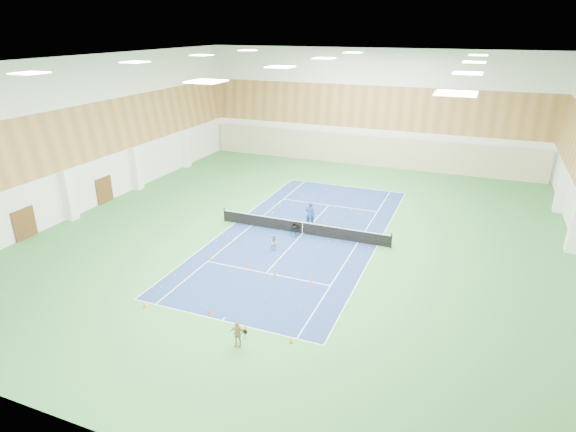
{
  "coord_description": "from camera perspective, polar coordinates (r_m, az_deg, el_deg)",
  "views": [
    {
      "loc": [
        10.96,
        -30.01,
        14.14
      ],
      "look_at": [
        -0.41,
        -1.79,
        2.0
      ],
      "focal_mm": 30.0,
      "sensor_mm": 36.0,
      "label": 1
    }
  ],
  "objects": [
    {
      "name": "cone_base_c",
      "position": [
        24.64,
        -5.05,
        -13.03
      ],
      "size": [
        0.21,
        0.21,
        0.24
      ],
      "primitive_type": "cone",
      "color": "orange",
      "rests_on": "ground"
    },
    {
      "name": "ball_cart",
      "position": [
        34.36,
        0.83,
        -1.76
      ],
      "size": [
        0.62,
        0.62,
        0.86
      ],
      "primitive_type": null,
      "rotation": [
        0.0,
        0.0,
        -0.29
      ],
      "color": "black",
      "rests_on": "ground"
    },
    {
      "name": "door_left_a",
      "position": [
        38.58,
        -28.76,
        -0.81
      ],
      "size": [
        0.08,
        1.8,
        2.2
      ],
      "primitive_type": "cube",
      "color": "#593319",
      "rests_on": "ground"
    },
    {
      "name": "cone_base_b",
      "position": [
        26.06,
        -9.34,
        -11.15
      ],
      "size": [
        0.2,
        0.2,
        0.22
      ],
      "primitive_type": "cone",
      "color": "#E24A0B",
      "rests_on": "ground"
    },
    {
      "name": "cone_svc_a",
      "position": [
        31.51,
        -9.18,
        -5.01
      ],
      "size": [
        0.18,
        0.18,
        0.2
      ],
      "primitive_type": "cone",
      "color": "#DE600B",
      "rests_on": "ground"
    },
    {
      "name": "court_surface",
      "position": [
        34.94,
        1.72,
        -2.12
      ],
      "size": [
        10.97,
        23.77,
        0.01
      ],
      "primitive_type": "cube",
      "color": "navy",
      "rests_on": "ground"
    },
    {
      "name": "ceiling_light_grid",
      "position": [
        32.03,
        1.97,
        17.77
      ],
      "size": [
        21.4,
        25.4,
        0.06
      ],
      "primitive_type": null,
      "color": "white",
      "rests_on": "room_shell"
    },
    {
      "name": "cone_svc_c",
      "position": [
        29.21,
        -1.57,
        -6.96
      ],
      "size": [
        0.2,
        0.2,
        0.22
      ],
      "primitive_type": "cone",
      "color": "#DE430B",
      "rests_on": "ground"
    },
    {
      "name": "cone_svc_b",
      "position": [
        30.6,
        -4.88,
        -5.59
      ],
      "size": [
        0.23,
        0.23,
        0.25
      ],
      "primitive_type": "cone",
      "color": "#FF470D",
      "rests_on": "ground"
    },
    {
      "name": "tennis_net",
      "position": [
        34.72,
        1.73,
        -1.3
      ],
      "size": [
        12.8,
        0.1,
        1.1
      ],
      "primitive_type": null,
      "color": "black",
      "rests_on": "ground"
    },
    {
      "name": "child_apron",
      "position": [
        23.3,
        -6.03,
        -13.71
      ],
      "size": [
        0.83,
        0.48,
        1.33
      ],
      "primitive_type": "imported",
      "rotation": [
        0.0,
        0.0,
        0.21
      ],
      "color": "tan",
      "rests_on": "ground"
    },
    {
      "name": "cone_base_a",
      "position": [
        27.34,
        -16.63,
        -10.11
      ],
      "size": [
        0.23,
        0.23,
        0.25
      ],
      "primitive_type": "cone",
      "color": "orange",
      "rests_on": "ground"
    },
    {
      "name": "room_shell",
      "position": [
        32.97,
        1.83,
        7.45
      ],
      "size": [
        36.0,
        40.0,
        12.0
      ],
      "primitive_type": null,
      "color": "white",
      "rests_on": "ground"
    },
    {
      "name": "tennis_balls_scatter",
      "position": [
        34.92,
        1.72,
        -2.06
      ],
      "size": [
        10.57,
        22.77,
        0.07
      ],
      "primitive_type": null,
      "color": "yellow",
      "rests_on": "ground"
    },
    {
      "name": "cone_base_d",
      "position": [
        23.66,
        0.33,
        -14.59
      ],
      "size": [
        0.22,
        0.22,
        0.24
      ],
      "primitive_type": "cone",
      "color": "#E1610B",
      "rests_on": "ground"
    },
    {
      "name": "ground",
      "position": [
        34.94,
        1.72,
        -2.13
      ],
      "size": [
        40.0,
        40.0,
        0.0
      ],
      "primitive_type": "plane",
      "color": "#327538",
      "rests_on": "ground"
    },
    {
      "name": "cone_svc_d",
      "position": [
        28.43,
        2.67,
        -7.81
      ],
      "size": [
        0.22,
        0.22,
        0.25
      ],
      "primitive_type": "cone",
      "color": "#FF5E0D",
      "rests_on": "ground"
    },
    {
      "name": "door_left_b",
      "position": [
        43.64,
        -20.94,
        2.9
      ],
      "size": [
        0.08,
        1.8,
        2.2
      ],
      "primitive_type": "cube",
      "color": "#593319",
      "rests_on": "ground"
    },
    {
      "name": "back_curtain",
      "position": [
        52.47,
        9.32,
        7.64
      ],
      "size": [
        35.4,
        0.16,
        3.2
      ],
      "primitive_type": "cube",
      "color": "#C6B793",
      "rests_on": "ground"
    },
    {
      "name": "wood_cladding",
      "position": [
        32.54,
        1.88,
        10.86
      ],
      "size": [
        36.0,
        40.0,
        8.0
      ],
      "primitive_type": null,
      "color": "#AA763F",
      "rests_on": "room_shell"
    },
    {
      "name": "child_court",
      "position": [
        32.22,
        -1.66,
        -3.18
      ],
      "size": [
        0.67,
        0.61,
        1.12
      ],
      "primitive_type": "imported",
      "rotation": [
        0.0,
        0.0,
        0.43
      ],
      "color": "#95959D",
      "rests_on": "ground"
    },
    {
      "name": "coach",
      "position": [
        35.99,
        2.64,
        0.25
      ],
      "size": [
        0.8,
        0.63,
        1.92
      ],
      "primitive_type": "imported",
      "rotation": [
        0.0,
        0.0,
        3.42
      ],
      "color": "navy",
      "rests_on": "ground"
    }
  ]
}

